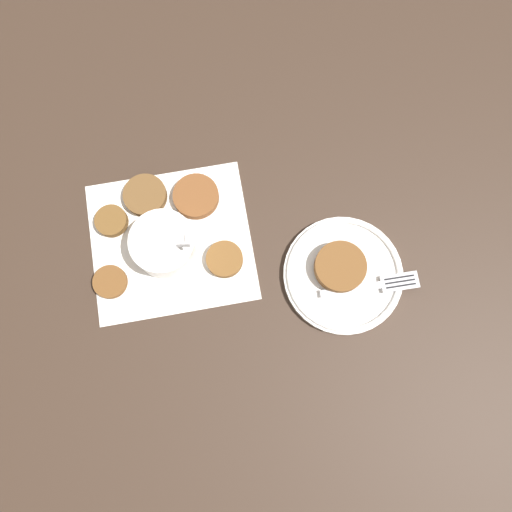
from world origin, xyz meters
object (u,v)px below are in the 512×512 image
at_px(fritter_on_plate, 340,267).
at_px(fork, 380,285).
at_px(serving_plate, 343,275).
at_px(sauce_bowl, 165,245).

distance_m(fritter_on_plate, fork, 0.07).
bearing_deg(fork, fritter_on_plate, 153.48).
bearing_deg(serving_plate, sauce_bowl, 167.47).
height_order(sauce_bowl, fork, sauce_bowl).
bearing_deg(fork, sauce_bowl, 165.94).
xyz_separation_m(serving_plate, fritter_on_plate, (-0.01, 0.01, 0.02)).
bearing_deg(serving_plate, fritter_on_plate, 127.30).
relative_size(sauce_bowl, fritter_on_plate, 1.38).
distance_m(sauce_bowl, fork, 0.37).
distance_m(serving_plate, fritter_on_plate, 0.02).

